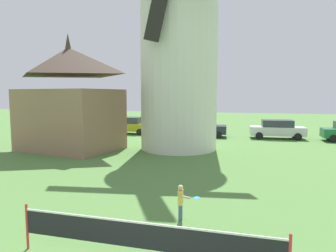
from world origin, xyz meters
The scene contains 7 objects.
windmill centered at (-2.67, 16.67, 7.41)m, with size 8.19×5.79×14.82m.
tennis_net centered at (-0.02, 2.42, 0.69)m, with size 5.90×0.06×1.10m.
player_far centered at (0.22, 5.04, 0.60)m, with size 0.67×0.42×1.06m.
parked_car_mustard centered at (-8.96, 23.31, 0.81)m, with size 3.88×1.92×1.56m.
parked_car_black centered at (-2.12, 23.08, 0.81)m, with size 4.32×2.18×1.56m.
parked_car_silver centered at (4.10, 23.58, 0.81)m, with size 4.46×2.11×1.56m.
chapel centered at (-9.53, 14.48, 3.28)m, with size 7.04×5.70×7.60m.
Camera 1 is at (2.17, -3.49, 3.67)m, focal length 33.10 mm.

